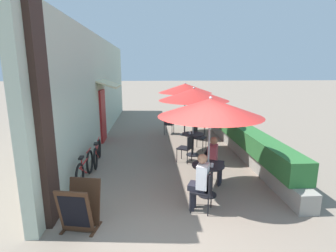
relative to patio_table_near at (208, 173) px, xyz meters
name	(u,v)px	position (x,y,z in m)	size (l,w,h in m)	color
ground_plane	(177,234)	(-0.87, -1.45, -0.55)	(120.00, 120.00, 0.00)	gray
cafe_facade_wall	(100,89)	(-3.41, 5.62, 1.55)	(0.98, 14.41, 4.20)	#B2C1AD
planter_hedge	(222,123)	(1.88, 5.65, -0.01)	(0.60, 13.41, 1.01)	gray
patio_table_near	(208,173)	(0.00, 0.00, 0.00)	(0.76, 0.76, 0.76)	black
patio_umbrella_near	(210,107)	(0.00, 0.00, 1.55)	(2.33, 2.33, 2.34)	#B7B7BC
cafe_chair_near_left	(210,164)	(0.21, 0.69, -0.03)	(0.52, 0.52, 0.87)	black
seated_patron_near_left	(215,158)	(0.31, 0.65, 0.14)	(0.49, 0.45, 1.25)	#23232D
cafe_chair_near_right	(205,188)	(-0.21, -0.69, -0.03)	(0.52, 0.52, 0.87)	black
seated_patron_near_right	(200,180)	(-0.31, -0.65, 0.14)	(0.49, 0.45, 1.25)	#23232D
coffee_cup_near	(212,165)	(0.05, -0.14, 0.26)	(0.07, 0.07, 0.09)	white
patio_table_mid	(193,140)	(0.12, 2.94, 0.00)	(0.76, 0.76, 0.76)	black
patio_umbrella_mid	(194,94)	(0.12, 2.94, 1.55)	(2.33, 2.33, 2.34)	#B7B7BC
cafe_chair_mid_left	(198,136)	(0.42, 3.60, -0.03)	(0.55, 0.55, 0.87)	black
cafe_chair_mid_right	(187,146)	(-0.19, 2.28, -0.03)	(0.55, 0.55, 0.87)	black
coffee_cup_mid	(190,133)	(0.01, 2.91, 0.26)	(0.07, 0.07, 0.09)	white
patio_table_far	(185,123)	(0.21, 5.76, 0.00)	(0.76, 0.76, 0.76)	black
patio_umbrella_far	(185,88)	(0.21, 5.76, 1.55)	(2.33, 2.33, 2.34)	#B7B7BC
cafe_chair_far_left	(169,123)	(-0.50, 5.91, -0.03)	(0.50, 0.50, 0.87)	black
cafe_chair_far_right	(201,124)	(0.91, 5.62, -0.03)	(0.50, 0.50, 0.87)	black
coffee_cup_far	(182,117)	(0.07, 5.77, 0.26)	(0.07, 0.07, 0.09)	#B73D3D
bicycle_leaning	(85,168)	(-3.07, 1.03, -0.19)	(0.10, 1.72, 0.77)	black
bicycle_second	(97,153)	(-3.01, 2.36, -0.20)	(0.20, 1.69, 0.74)	black
menu_board	(80,207)	(-2.64, -1.15, -0.10)	(0.72, 0.74, 0.89)	#422819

